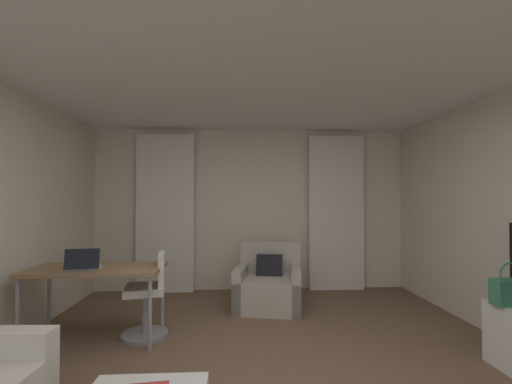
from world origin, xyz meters
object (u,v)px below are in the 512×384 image
object	(u,v)px
desk	(96,274)
desk_chair	(149,299)
laptop	(84,265)
armchair	(269,286)
handbag_primary	(511,291)

from	to	relation	value
desk	desk_chair	world-z (taller)	desk_chair
desk	laptop	world-z (taller)	laptop
armchair	desk_chair	world-z (taller)	desk_chair
laptop	handbag_primary	distance (m)	3.97
desk_chair	laptop	size ratio (longest dim) A/B	2.46
desk	laptop	bearing A→B (deg)	-130.92
handbag_primary	desk_chair	bearing A→B (deg)	164.75
desk	laptop	xyz separation A→B (m)	(-0.08, -0.10, 0.11)
laptop	handbag_primary	size ratio (longest dim) A/B	0.97
desk	laptop	distance (m)	0.17
handbag_primary	laptop	bearing A→B (deg)	169.43
handbag_primary	armchair	bearing A→B (deg)	136.46
handbag_primary	desk	bearing A→B (deg)	167.79
desk_chair	desk	bearing A→B (deg)	-172.07
desk	armchair	bearing A→B (deg)	27.68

